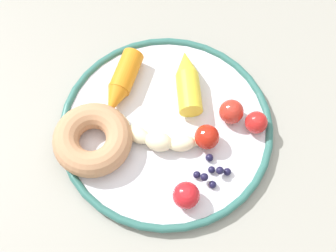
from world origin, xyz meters
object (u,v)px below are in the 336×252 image
object	(u,v)px
tomato_mid	(188,195)
tomato_far	(209,137)
dining_table	(175,137)
plate	(168,127)
carrot_orange	(123,84)
carrot_yellow	(190,81)
banana	(162,137)
donut	(95,140)
tomato_extra	(258,122)
blueberry_pile	(214,172)
tomato_near	(233,112)

from	to	relation	value
tomato_mid	tomato_far	distance (m)	0.10
dining_table	tomato_mid	size ratio (longest dim) A/B	25.02
plate	carrot_orange	distance (m)	0.10
carrot_orange	carrot_yellow	xyz separation A→B (m)	(0.01, -0.11, 0.00)
banana	tomato_mid	distance (m)	0.10
dining_table	tomato_far	world-z (taller)	tomato_far
donut	tomato_extra	bearing A→B (deg)	-81.56
dining_table	plate	bearing A→B (deg)	159.90
blueberry_pile	tomato_near	bearing A→B (deg)	-17.61
dining_table	tomato_extra	bearing A→B (deg)	-103.51
plate	tomato_near	size ratio (longest dim) A/B	8.80
carrot_yellow	donut	world-z (taller)	donut
plate	tomato_extra	distance (m)	0.14
tomato_far	plate	bearing A→B (deg)	67.42
blueberry_pile	tomato_far	distance (m)	0.05
banana	blueberry_pile	distance (m)	0.09
dining_table	tomato_near	size ratio (longest dim) A/B	25.62
dining_table	donut	bearing A→B (deg)	119.04
plate	carrot_orange	world-z (taller)	carrot_orange
tomato_extra	tomato_near	bearing A→B (deg)	66.02
blueberry_pile	tomato_far	bearing A→B (deg)	8.50
tomato_near	tomato_far	xyz separation A→B (m)	(-0.04, 0.04, -0.00)
donut	carrot_orange	bearing A→B (deg)	-19.90
carrot_orange	plate	bearing A→B (deg)	-130.73
plate	tomato_far	distance (m)	0.07
carrot_yellow	tomato_extra	distance (m)	0.13
banana	tomato_far	world-z (taller)	tomato_far
dining_table	banana	xyz separation A→B (m)	(-0.06, 0.02, 0.12)
carrot_yellow	donut	bearing A→B (deg)	127.09
donut	blueberry_pile	xyz separation A→B (m)	(-0.04, -0.18, -0.01)
carrot_orange	carrot_yellow	size ratio (longest dim) A/B	1.09
tomato_near	tomato_far	world-z (taller)	same
carrot_orange	donut	bearing A→B (deg)	160.10
blueberry_pile	tomato_extra	size ratio (longest dim) A/B	1.62
carrot_orange	tomato_extra	bearing A→B (deg)	-106.29
dining_table	blueberry_pile	distance (m)	0.17
dining_table	carrot_yellow	distance (m)	0.13
tomato_far	carrot_orange	bearing A→B (deg)	56.70
carrot_yellow	blueberry_pile	bearing A→B (deg)	-165.95
carrot_orange	carrot_yellow	bearing A→B (deg)	-85.39
tomato_near	dining_table	bearing A→B (deg)	81.28
banana	tomato_extra	world-z (taller)	tomato_extra
carrot_orange	donut	xyz separation A→B (m)	(-0.10, 0.04, 0.00)
blueberry_pile	tomato_far	xyz separation A→B (m)	(0.05, 0.01, 0.01)
banana	tomato_extra	xyz separation A→B (m)	(0.03, -0.15, 0.00)
tomato_extra	donut	bearing A→B (deg)	98.44
blueberry_pile	tomato_mid	xyz separation A→B (m)	(-0.04, 0.04, 0.01)
dining_table	blueberry_pile	world-z (taller)	blueberry_pile
dining_table	plate	size ratio (longest dim) A/B	2.91
banana	tomato_mid	xyz separation A→B (m)	(-0.09, -0.04, 0.01)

